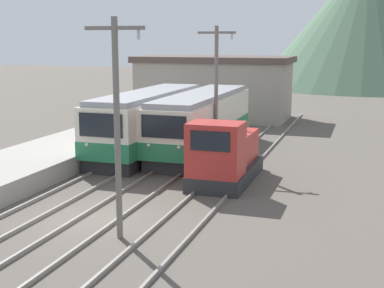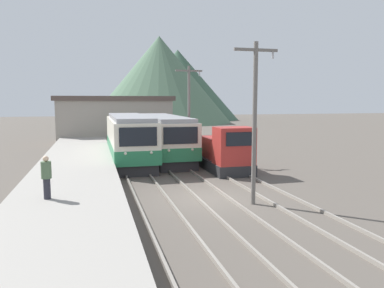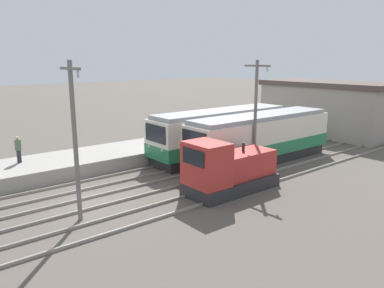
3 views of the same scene
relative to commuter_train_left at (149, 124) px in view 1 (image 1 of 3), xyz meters
The scene contains 10 objects.
ground_plane 11.82m from the commuter_train_left, 77.16° to the right, with size 200.00×200.00×0.00m, color #564F47.
track_left 11.52m from the commuter_train_left, 90.00° to the right, with size 1.54×60.00×0.14m.
track_center 11.85m from the commuter_train_left, 76.21° to the right, with size 1.54×60.00×0.14m.
track_right 12.90m from the commuter_train_left, 63.05° to the right, with size 1.54×60.00×0.14m.
commuter_train_left is the anchor object (origin of this frame).
commuter_train_center 3.04m from the commuter_train_left, 23.10° to the left, with size 2.84×12.36×3.44m.
shunting_locomotive 7.65m from the commuter_train_left, 40.57° to the right, with size 2.40×5.52×3.00m.
catenary_mast_near 13.73m from the commuter_train_left, 71.46° to the right, with size 2.00×0.20×7.14m.
catenary_mast_mid 5.00m from the commuter_train_left, 15.30° to the right, with size 2.00×0.20×7.14m.
station_building 14.62m from the commuter_train_left, 91.02° to the left, with size 12.60×6.30×5.10m.
Camera 1 is at (9.19, -16.60, 6.44)m, focal length 50.00 mm.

